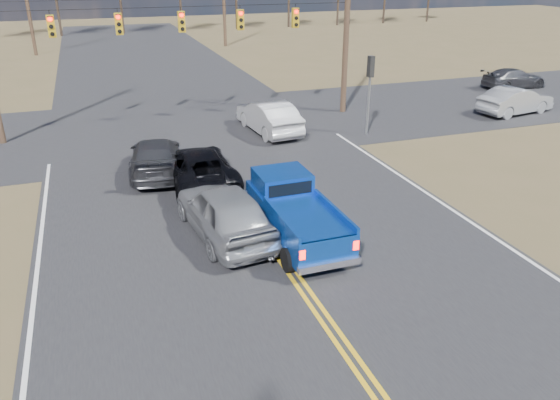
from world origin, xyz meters
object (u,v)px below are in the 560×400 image
object	(u,v)px
silver_suv	(224,211)
cross_car_east_far	(514,78)
white_car_queue	(269,117)
cross_car_east_near	(516,101)
pickup_truck	(294,213)
black_suv	(199,167)
dgrey_car_queue	(156,156)

from	to	relation	value
silver_suv	cross_car_east_far	size ratio (longest dim) A/B	1.11
white_car_queue	cross_car_east_near	bearing A→B (deg)	170.21
pickup_truck	cross_car_east_near	bearing A→B (deg)	29.90
silver_suv	cross_car_east_far	distance (m)	28.26
silver_suv	cross_car_east_far	xyz separation A→B (m)	(24.03, 14.87, -0.20)
cross_car_east_near	cross_car_east_far	size ratio (longest dim) A/B	1.03
pickup_truck	cross_car_east_near	distance (m)	20.03
silver_suv	black_suv	bearing A→B (deg)	-97.98
white_car_queue	cross_car_east_far	bearing A→B (deg)	-172.03
silver_suv	cross_car_east_near	world-z (taller)	silver_suv
cross_car_east_far	silver_suv	bearing A→B (deg)	121.77
white_car_queue	dgrey_car_queue	world-z (taller)	white_car_queue
cross_car_east_far	white_car_queue	bearing A→B (deg)	103.20
white_car_queue	cross_car_east_far	distance (m)	19.67
silver_suv	dgrey_car_queue	xyz separation A→B (m)	(-1.31, 6.40, -0.14)
pickup_truck	black_suv	distance (m)	5.84
cross_car_east_near	white_car_queue	bearing A→B (deg)	75.87
silver_suv	dgrey_car_queue	size ratio (longest dim) A/B	1.02
dgrey_car_queue	silver_suv	bearing A→B (deg)	110.07
cross_car_east_near	cross_car_east_far	xyz separation A→B (m)	(4.75, 5.64, -0.11)
pickup_truck	cross_car_east_far	distance (m)	27.10
dgrey_car_queue	cross_car_east_near	xyz separation A→B (m)	(20.59, 2.83, 0.05)
black_suv	cross_car_east_far	distance (m)	26.02
black_suv	cross_car_east_far	size ratio (longest dim) A/B	1.14
black_suv	dgrey_car_queue	size ratio (longest dim) A/B	1.04
silver_suv	black_suv	size ratio (longest dim) A/B	0.97
pickup_truck	white_car_queue	world-z (taller)	pickup_truck
dgrey_car_queue	cross_car_east_far	size ratio (longest dim) A/B	1.09
dgrey_car_queue	cross_car_east_far	xyz separation A→B (m)	(25.34, 8.47, -0.06)
cross_car_east_far	dgrey_car_queue	bearing A→B (deg)	108.51
white_car_queue	dgrey_car_queue	distance (m)	7.37
white_car_queue	cross_car_east_near	size ratio (longest dim) A/B	1.06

